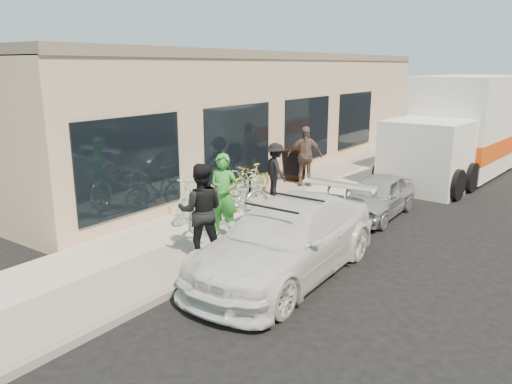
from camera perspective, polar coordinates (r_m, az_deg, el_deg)
The scene contains 17 objects.
ground at distance 9.80m, azimuth 0.14°, elevation -8.49°, with size 120.00×120.00×0.00m, color black.
sidewalk at distance 13.18m, azimuth 0.56°, elevation -2.10°, with size 3.00×34.00×0.15m, color #B3B0A1.
curb at distance 12.40m, azimuth 6.46°, elevation -3.31°, with size 0.12×34.00×0.13m, color gray.
storefront at distance 18.67m, azimuth 1.17°, elevation 9.16°, with size 3.60×20.00×4.22m.
bike_rack at distance 14.11m, azimuth -1.00°, elevation 1.42°, with size 0.25×0.56×0.84m.
sandwich_board at distance 16.13m, azimuth 4.38°, elevation 3.18°, with size 0.72×0.72×1.07m.
sedan_white at distance 9.23m, azimuth 3.49°, elevation -5.41°, with size 2.03×4.79×1.42m.
sedan_silver at distance 13.18m, azimuth 13.62°, elevation -0.45°, with size 1.26×3.14×1.07m, color #AAA9AF.
moving_truck at distance 18.76m, azimuth 22.13°, elevation 6.30°, with size 3.17×7.18×3.44m.
tandem_bike at distance 11.30m, azimuth -2.89°, elevation -1.26°, with size 0.82×2.36×1.24m, color silver.
woman_rider at distance 10.74m, azimuth -3.75°, elevation -0.45°, with size 0.67×0.44×1.84m, color green.
man_standing at distance 9.67m, azimuth -6.31°, elevation -2.13°, with size 0.90×0.70×1.86m, color black.
cruiser_bike_a at distance 12.22m, azimuth -6.97°, elevation -0.51°, with size 0.52×1.82×1.10m, color #7FBEAB.
cruiser_bike_b at distance 13.77m, azimuth -0.70°, elevation 0.91°, with size 0.61×1.75×0.92m, color #7FBEAB.
cruiser_bike_c at distance 14.40m, azimuth -0.59°, elevation 1.44°, with size 0.41×1.47×0.88m, color gold.
bystander_a at distance 14.27m, azimuth 2.25°, elevation 2.61°, with size 0.98×0.56×1.51m, color black.
bystander_b at distance 15.54m, azimuth 5.58°, elevation 4.13°, with size 1.08×0.45×1.84m, color brown.
Camera 1 is at (5.21, -7.38, 3.80)m, focal length 35.00 mm.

